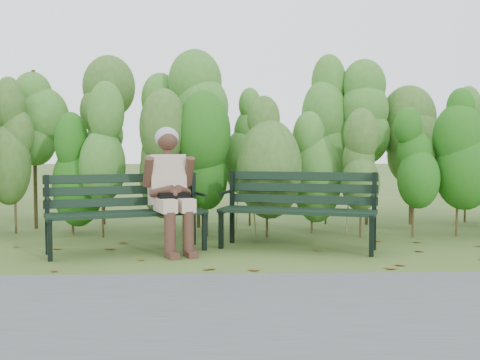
{
  "coord_description": "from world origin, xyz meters",
  "views": [
    {
      "loc": [
        -0.21,
        -5.67,
        1.07
      ],
      "look_at": [
        0.0,
        0.35,
        0.75
      ],
      "focal_mm": 42.0,
      "sensor_mm": 36.0,
      "label": 1
    }
  ],
  "objects": [
    {
      "name": "footpath",
      "position": [
        0.0,
        -2.2,
        0.01
      ],
      "size": [
        60.0,
        2.5,
        0.01
      ],
      "primitive_type": "cube",
      "color": "#474749",
      "rests_on": "ground"
    },
    {
      "name": "leaf_litter",
      "position": [
        -0.27,
        -0.16,
        0.0
      ],
      "size": [
        5.37,
        2.12,
        0.01
      ],
      "color": "brown",
      "rests_on": "ground"
    },
    {
      "name": "bench_left",
      "position": [
        -1.22,
        0.28,
        0.48
      ],
      "size": [
        1.72,
        1.06,
        0.82
      ],
      "color": "black",
      "rests_on": "ground"
    },
    {
      "name": "hedge_band",
      "position": [
        0.0,
        1.86,
        1.26
      ],
      "size": [
        11.04,
        1.67,
        2.42
      ],
      "color": "#47381E",
      "rests_on": "ground"
    },
    {
      "name": "bench_right",
      "position": [
        0.64,
        0.4,
        0.49
      ],
      "size": [
        1.76,
        1.05,
        0.84
      ],
      "color": "black",
      "rests_on": "ground"
    },
    {
      "name": "seated_woman",
      "position": [
        -0.74,
        0.27,
        0.73
      ],
      "size": [
        0.63,
        0.86,
        1.32
      ],
      "color": "beige",
      "rests_on": "ground"
    },
    {
      "name": "ground",
      "position": [
        0.0,
        0.0,
        0.0
      ],
      "size": [
        80.0,
        80.0,
        0.0
      ],
      "primitive_type": "plane",
      "color": "#3C541E"
    }
  ]
}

